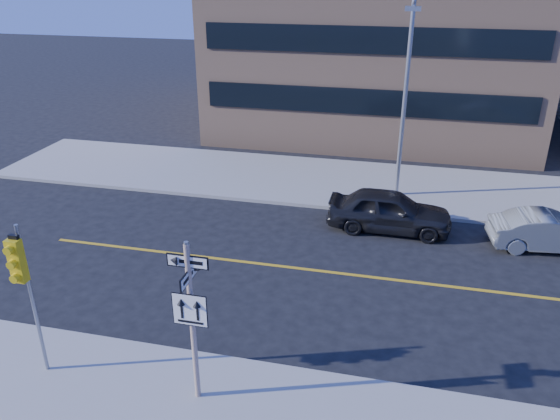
% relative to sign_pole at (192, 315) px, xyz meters
% --- Properties ---
extents(ground, '(120.00, 120.00, 0.00)m').
position_rel_sign_pole_xyz_m(ground, '(0.00, 2.51, -2.44)').
color(ground, black).
rests_on(ground, ground).
extents(sign_pole, '(0.92, 0.92, 4.06)m').
position_rel_sign_pole_xyz_m(sign_pole, '(0.00, 0.00, 0.00)').
color(sign_pole, silver).
rests_on(sign_pole, near_sidewalk).
extents(traffic_signal, '(0.32, 0.45, 4.00)m').
position_rel_sign_pole_xyz_m(traffic_signal, '(-4.00, -0.15, 0.59)').
color(traffic_signal, gray).
rests_on(traffic_signal, near_sidewalk).
extents(parked_car_a, '(1.91, 4.67, 1.59)m').
position_rel_sign_pole_xyz_m(parked_car_a, '(3.83, 10.23, -1.64)').
color(parked_car_a, black).
rests_on(parked_car_a, ground).
extents(parked_car_b, '(1.92, 4.23, 1.35)m').
position_rel_sign_pole_xyz_m(parked_car_b, '(9.48, 9.97, -1.76)').
color(parked_car_b, slate).
rests_on(parked_car_b, ground).
extents(streetlight_a, '(0.55, 2.25, 8.00)m').
position_rel_sign_pole_xyz_m(streetlight_a, '(4.00, 13.27, 2.32)').
color(streetlight_a, gray).
rests_on(streetlight_a, far_sidewalk).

